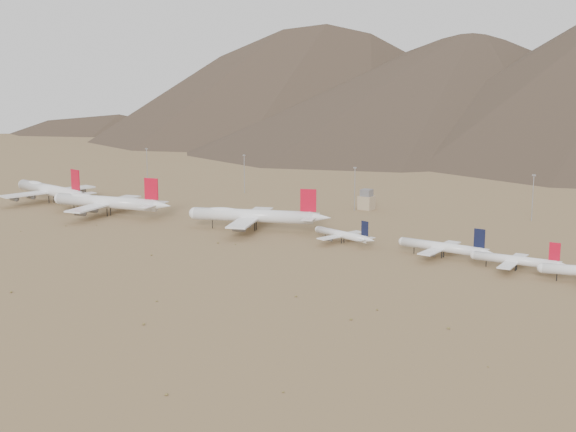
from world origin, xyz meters
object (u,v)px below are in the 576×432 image
Objects in this scene: widebody_centre at (107,202)px; widebody_east at (254,216)px; widebody_west at (50,190)px; narrowbody_a at (343,235)px; narrowbody_b at (444,247)px; control_tower at (366,200)px.

widebody_centre is 93.77m from widebody_east.
widebody_west is 2.07× the size of narrowbody_a.
widebody_east is 1.90× the size of narrowbody_a.
narrowbody_a is (207.82, -0.52, -3.96)m from widebody_west.
narrowbody_a is 0.83× the size of narrowbody_b.
widebody_centre reaches higher than narrowbody_a.
narrowbody_a reaches higher than control_tower.
control_tower is (-33.64, 87.74, 1.17)m from narrowbody_a.
widebody_west reaches higher than narrowbody_a.
widebody_centre is 198.75m from narrowbody_b.
narrowbody_a is at bearing -179.79° from narrowbody_b.
widebody_west is at bearing 158.60° from widebody_centre.
widebody_centre is 147.17m from narrowbody_a.
widebody_centre is at bearing 166.91° from widebody_east.
widebody_centre is 6.41× the size of control_tower.
narrowbody_b is (259.63, -2.31, -3.21)m from widebody_west.
widebody_centre is at bearing -160.88° from narrowbody_a.
narrowbody_a is 51.84m from narrowbody_b.
widebody_west is 207.86m from narrowbody_a.
narrowbody_b is (51.80, -1.79, 0.74)m from narrowbody_a.
widebody_centre is 150.15m from control_tower.
widebody_east is at bearing -166.82° from narrowbody_a.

